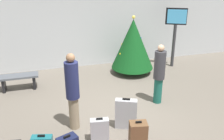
% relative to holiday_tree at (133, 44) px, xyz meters
% --- Properties ---
extents(ground_plane, '(16.00, 16.00, 0.00)m').
position_rel_holiday_tree_xyz_m(ground_plane, '(-1.40, -2.62, -1.09)').
color(ground_plane, '#665E54').
extents(back_wall, '(16.00, 0.20, 3.04)m').
position_rel_holiday_tree_xyz_m(back_wall, '(-1.40, 1.27, 0.43)').
color(back_wall, '#B7BCC1').
rests_on(back_wall, ground_plane).
extents(holiday_tree, '(1.51, 1.51, 2.09)m').
position_rel_holiday_tree_xyz_m(holiday_tree, '(0.00, 0.00, 0.00)').
color(holiday_tree, '#4C3319').
rests_on(holiday_tree, ground_plane).
extents(flight_info_kiosk, '(0.72, 0.42, 2.25)m').
position_rel_holiday_tree_xyz_m(flight_info_kiosk, '(1.74, 0.17, 0.45)').
color(flight_info_kiosk, '#333338').
rests_on(flight_info_kiosk, ground_plane).
extents(waiting_bench, '(1.21, 0.44, 0.48)m').
position_rel_holiday_tree_xyz_m(waiting_bench, '(-3.92, -0.36, -0.74)').
color(waiting_bench, '#4C5159').
rests_on(waiting_bench, ground_plane).
extents(traveller_0, '(0.43, 0.43, 1.70)m').
position_rel_holiday_tree_xyz_m(traveller_0, '(-0.10, -2.33, -0.19)').
color(traveller_0, '#19594C').
rests_on(traveller_0, ground_plane).
extents(traveller_1, '(0.42, 0.42, 1.86)m').
position_rel_holiday_tree_xyz_m(traveller_1, '(-2.55, -2.92, -0.10)').
color(traveller_1, gray).
rests_on(traveller_1, ground_plane).
extents(suitcase_1, '(0.42, 0.23, 0.58)m').
position_rel_holiday_tree_xyz_m(suitcase_1, '(-2.09, -3.57, -0.82)').
color(suitcase_1, '#9EA0A5').
rests_on(suitcase_1, ground_plane).
extents(suitcase_2, '(0.53, 0.36, 0.78)m').
position_rel_holiday_tree_xyz_m(suitcase_2, '(-1.38, -3.26, -0.72)').
color(suitcase_2, '#9EA0A5').
rests_on(suitcase_2, ground_plane).
extents(suitcase_4, '(0.40, 0.32, 0.69)m').
position_rel_holiday_tree_xyz_m(suitcase_4, '(-1.40, -4.08, -0.76)').
color(suitcase_4, brown).
rests_on(suitcase_4, ground_plane).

